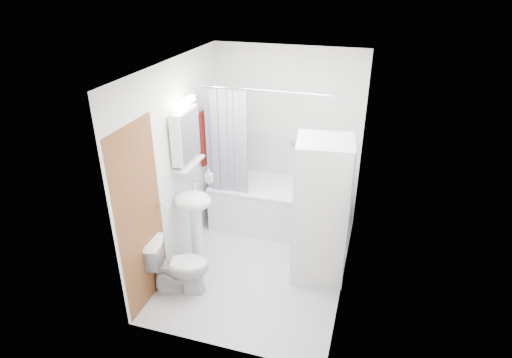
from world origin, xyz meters
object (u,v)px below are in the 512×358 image
(sink, at_px, (194,212))
(washer_dryer, at_px, (320,210))
(bathtub, at_px, (274,203))
(toilet, at_px, (179,266))

(sink, xyz_separation_m, washer_dryer, (1.43, 0.23, 0.13))
(bathtub, height_order, washer_dryer, washer_dryer)
(washer_dryer, height_order, toilet, washer_dryer)
(sink, bearing_deg, bathtub, 56.70)
(bathtub, xyz_separation_m, toilet, (-0.66, -1.59, -0.02))
(sink, height_order, washer_dryer, washer_dryer)
(washer_dryer, distance_m, toilet, 1.67)
(sink, relative_size, washer_dryer, 0.62)
(bathtub, xyz_separation_m, sink, (-0.69, -1.05, 0.35))
(bathtub, height_order, toilet, toilet)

